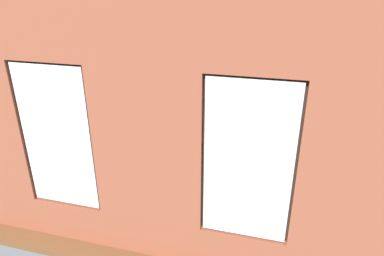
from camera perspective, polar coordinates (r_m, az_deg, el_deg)
name	(u,v)px	position (r m, az deg, el deg)	size (l,w,h in m)	color
ground_plane	(198,167)	(7.04, 1.02, -6.46)	(6.40, 5.79, 0.10)	brown
brick_wall_with_windows	(146,137)	(4.09, -7.66, -1.47)	(5.80, 0.30, 3.50)	#9E5138
white_wall_right	(57,74)	(7.38, -21.51, 8.44)	(0.10, 4.79, 3.50)	white
couch_by_window	(162,203)	(5.36, -5.03, -12.40)	(2.00, 0.87, 0.80)	black
couch_left	(314,165)	(6.72, 19.61, -5.79)	(1.03, 1.93, 0.80)	black
coffee_table	(195,147)	(6.84, 0.56, -3.12)	(1.59, 0.79, 0.45)	tan
cup_ceramic	(195,142)	(6.80, 0.56, -2.37)	(0.08, 0.08, 0.10)	silver
candle_jar	(200,145)	(6.66, 1.29, -2.87)	(0.08, 0.08, 0.11)	#B7333D
table_plant_small	(187,135)	(6.89, -0.83, -1.12)	(0.17, 0.17, 0.27)	beige
remote_silver	(218,143)	(6.85, 4.41, -2.58)	(0.05, 0.17, 0.02)	#B2B2B7
remote_black	(171,144)	(6.84, -3.58, -2.60)	(0.05, 0.17, 0.02)	black
media_console	(87,138)	(7.91, -17.03, -1.65)	(1.21, 0.42, 0.48)	black
tv_flatscreen	(84,113)	(7.69, -17.54, 2.39)	(1.04, 0.20, 0.71)	black
papasan_chair	(198,117)	(8.22, 0.96, 1.88)	(1.08, 1.08, 0.68)	olive
potted_plant_corner_near_left	(319,107)	(8.28, 20.36, 3.30)	(1.07, 1.19, 1.45)	#9E5638
potted_plant_corner_far_left	(334,227)	(5.01, 22.64, -14.96)	(0.72, 0.75, 1.12)	#9E5638
potted_plant_by_left_couch	(292,133)	(7.95, 16.28, -0.84)	(0.26, 0.26, 0.52)	gray
potted_plant_foreground_right	(132,93)	(9.04, -9.95, 5.73)	(1.04, 1.02, 1.34)	gray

